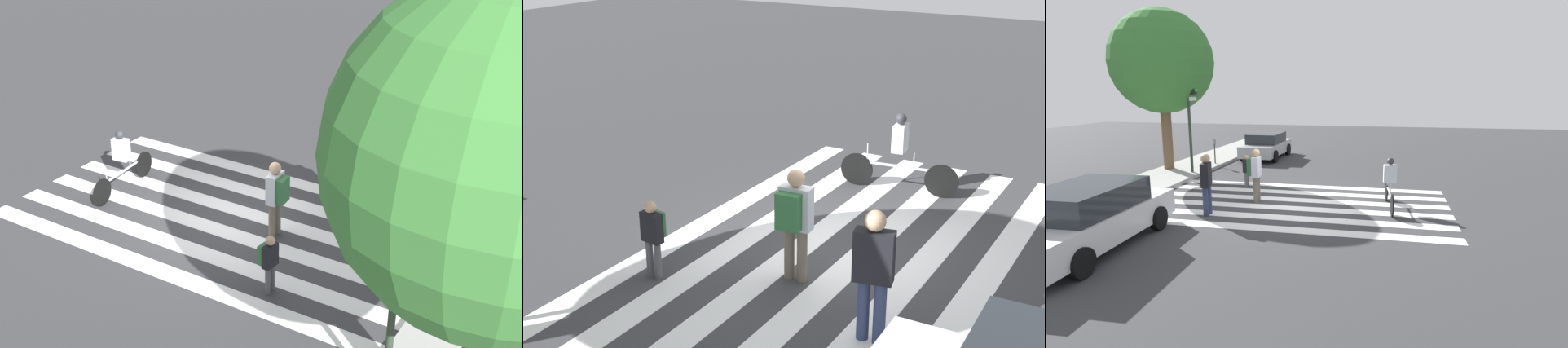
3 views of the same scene
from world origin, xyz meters
TOP-DOWN VIEW (x-y plane):
  - ground_plane at (0.00, 0.00)m, footprint 60.00×60.00m
  - sidewalk_curb at (0.00, 6.25)m, footprint 36.00×2.50m
  - crosswalk_stripes at (-0.00, 0.00)m, footprint 5.50×10.00m
  - traffic_light at (3.63, 5.32)m, footprint 0.60×0.50m
  - street_tree at (4.19, 6.88)m, footprint 4.49×4.49m
  - pedestrian_adult_tall_backpack at (-1.67, 2.25)m, footprint 0.55×0.34m
  - pedestrian_child_with_backpack at (1.95, 2.28)m, footprint 0.37×0.31m
  - pedestrian_adult_blue_shirt at (0.03, 1.30)m, footprint 0.51×0.43m
  - cyclist_mid_street at (0.12, -3.09)m, footprint 2.43×0.42m
  - car_parked_dark_suv at (-4.66, 3.84)m, footprint 4.77×2.15m

SIDE VIEW (x-z plane):
  - ground_plane at x=0.00m, z-range 0.00..0.00m
  - crosswalk_stripes at x=0.00m, z-range 0.00..0.01m
  - sidewalk_curb at x=0.00m, z-range 0.00..0.14m
  - pedestrian_child_with_backpack at x=1.95m, z-range 0.11..1.38m
  - car_parked_dark_suv at x=-4.66m, z-range 0.01..1.53m
  - cyclist_mid_street at x=0.12m, z-range 0.05..1.68m
  - pedestrian_adult_tall_backpack at x=-1.67m, z-range 0.12..1.98m
  - pedestrian_adult_blue_shirt at x=0.03m, z-range 0.15..1.95m
  - traffic_light at x=3.63m, z-range 0.91..5.45m
  - street_tree at x=4.19m, z-range 1.31..8.46m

